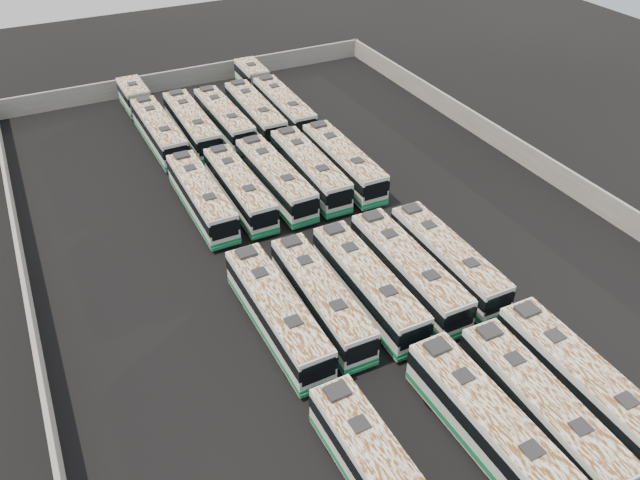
{
  "coord_description": "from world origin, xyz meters",
  "views": [
    {
      "loc": [
        -18.65,
        -35.36,
        29.59
      ],
      "look_at": [
        -1.64,
        -1.18,
        1.6
      ],
      "focal_mm": 35.0,
      "sensor_mm": 36.0,
      "label": 1
    }
  ],
  "objects_px": {
    "bus_back_right": "(255,113)",
    "bus_midfront_right": "(408,270)",
    "bus_midfront_far_right": "(447,259)",
    "bus_back_center": "(224,119)",
    "bus_back_far_right": "(273,96)",
    "bus_back_far_left": "(151,119)",
    "bus_front_center": "(491,429)",
    "bus_midfront_far_left": "(277,313)",
    "bus_back_left": "(192,125)",
    "bus_midback_right": "(309,169)",
    "bus_front_right": "(540,408)",
    "bus_midback_center": "(275,179)",
    "bus_front_far_right": "(582,384)",
    "bus_midback_left": "(239,188)",
    "bus_midback_far_left": "(201,197)",
    "bus_midfront_center": "(367,285)",
    "bus_midback_far_right": "(343,162)",
    "bus_midfront_left": "(321,298)"
  },
  "relations": [
    {
      "from": "bus_midback_right",
      "to": "bus_midback_far_right",
      "type": "distance_m",
      "value": 3.3
    },
    {
      "from": "bus_midfront_left",
      "to": "bus_midback_left",
      "type": "xyz_separation_m",
      "value": [
        0.03,
        15.68,
        -0.0
      ]
    },
    {
      "from": "bus_midfront_far_right",
      "to": "bus_back_right",
      "type": "relative_size",
      "value": 0.97
    },
    {
      "from": "bus_back_center",
      "to": "bus_back_far_left",
      "type": "bearing_deg",
      "value": 153.02
    },
    {
      "from": "bus_front_right",
      "to": "bus_midfront_left",
      "type": "relative_size",
      "value": 1.02
    },
    {
      "from": "bus_midfront_center",
      "to": "bus_midfront_right",
      "type": "bearing_deg",
      "value": 1.53
    },
    {
      "from": "bus_midfront_far_right",
      "to": "bus_midback_far_right",
      "type": "xyz_separation_m",
      "value": [
        -0.06,
        15.93,
        0.07
      ]
    },
    {
      "from": "bus_back_far_left",
      "to": "bus_back_far_right",
      "type": "height_order",
      "value": "bus_back_far_left"
    },
    {
      "from": "bus_midfront_left",
      "to": "bus_midback_far_right",
      "type": "xyz_separation_m",
      "value": [
        10.07,
        15.67,
        0.07
      ]
    },
    {
      "from": "bus_midfront_right",
      "to": "bus_midback_left",
      "type": "height_order",
      "value": "bus_midfront_right"
    },
    {
      "from": "bus_midfront_far_left",
      "to": "bus_back_far_left",
      "type": "distance_m",
      "value": 32.6
    },
    {
      "from": "bus_midfront_far_left",
      "to": "bus_midfront_far_right",
      "type": "relative_size",
      "value": 1.04
    },
    {
      "from": "bus_midback_left",
      "to": "bus_midfront_center",
      "type": "bearing_deg",
      "value": -77.91
    },
    {
      "from": "bus_front_center",
      "to": "bus_front_right",
      "type": "bearing_deg",
      "value": -3.07
    },
    {
      "from": "bus_midfront_left",
      "to": "bus_back_far_left",
      "type": "xyz_separation_m",
      "value": [
        -3.39,
        32.51,
        0.03
      ]
    },
    {
      "from": "bus_midfront_far_left",
      "to": "bus_midfront_far_right",
      "type": "bearing_deg",
      "value": -1.51
    },
    {
      "from": "bus_back_left",
      "to": "bus_back_far_right",
      "type": "relative_size",
      "value": 0.66
    },
    {
      "from": "bus_midfront_center",
      "to": "bus_midback_center",
      "type": "xyz_separation_m",
      "value": [
        -0.07,
        16.01,
        -0.0
      ]
    },
    {
      "from": "bus_midfront_far_left",
      "to": "bus_back_left",
      "type": "distance_m",
      "value": 29.56
    },
    {
      "from": "bus_front_right",
      "to": "bus_back_right",
      "type": "xyz_separation_m",
      "value": [
        0.01,
        42.68,
        0.03
      ]
    },
    {
      "from": "bus_front_far_right",
      "to": "bus_midfront_far_right",
      "type": "relative_size",
      "value": 1.05
    },
    {
      "from": "bus_midfront_far_right",
      "to": "bus_back_center",
      "type": "distance_m",
      "value": 30.2
    },
    {
      "from": "bus_midback_far_left",
      "to": "bus_back_right",
      "type": "height_order",
      "value": "bus_back_right"
    },
    {
      "from": "bus_midfront_left",
      "to": "bus_midback_far_right",
      "type": "height_order",
      "value": "bus_midback_far_right"
    },
    {
      "from": "bus_midfront_right",
      "to": "bus_back_far_right",
      "type": "height_order",
      "value": "bus_midfront_right"
    },
    {
      "from": "bus_front_center",
      "to": "bus_back_far_left",
      "type": "distance_m",
      "value": 46.55
    },
    {
      "from": "bus_front_center",
      "to": "bus_midback_center",
      "type": "distance_m",
      "value": 29.3
    },
    {
      "from": "bus_midback_right",
      "to": "bus_midback_far_right",
      "type": "xyz_separation_m",
      "value": [
        3.29,
        -0.2,
        0.01
      ]
    },
    {
      "from": "bus_midfront_left",
      "to": "bus_back_right",
      "type": "height_order",
      "value": "bus_back_right"
    },
    {
      "from": "bus_midfront_center",
      "to": "bus_midback_far_right",
      "type": "xyz_separation_m",
      "value": [
        6.61,
        15.93,
        0.02
      ]
    },
    {
      "from": "bus_midback_right",
      "to": "bus_midfront_far_right",
      "type": "bearing_deg",
      "value": -77.42
    },
    {
      "from": "bus_midfront_far_left",
      "to": "bus_midback_center",
      "type": "bearing_deg",
      "value": 66.43
    },
    {
      "from": "bus_midfront_far_right",
      "to": "bus_back_right",
      "type": "distance_m",
      "value": 29.48
    },
    {
      "from": "bus_midfront_far_left",
      "to": "bus_midback_right",
      "type": "distance_m",
      "value": 18.86
    },
    {
      "from": "bus_midfront_right",
      "to": "bus_back_far_right",
      "type": "distance_m",
      "value": 32.63
    },
    {
      "from": "bus_midfront_right",
      "to": "bus_midback_center",
      "type": "height_order",
      "value": "bus_midfront_right"
    },
    {
      "from": "bus_midback_far_left",
      "to": "bus_back_far_left",
      "type": "height_order",
      "value": "bus_back_far_left"
    },
    {
      "from": "bus_midback_center",
      "to": "bus_back_left",
      "type": "relative_size",
      "value": 1.0
    },
    {
      "from": "bus_midback_left",
      "to": "bus_midback_far_left",
      "type": "bearing_deg",
      "value": 177.59
    },
    {
      "from": "bus_midfront_far_left",
      "to": "bus_midback_far_right",
      "type": "height_order",
      "value": "bus_midback_far_right"
    },
    {
      "from": "bus_back_right",
      "to": "bus_midfront_right",
      "type": "bearing_deg",
      "value": -88.9
    },
    {
      "from": "bus_front_far_right",
      "to": "bus_midfront_right",
      "type": "relative_size",
      "value": 1.01
    },
    {
      "from": "bus_front_center",
      "to": "bus_back_right",
      "type": "relative_size",
      "value": 1.02
    },
    {
      "from": "bus_back_far_left",
      "to": "bus_back_far_right",
      "type": "xyz_separation_m",
      "value": [
        13.54,
        -0.22,
        -0.01
      ]
    },
    {
      "from": "bus_front_right",
      "to": "bus_midback_center",
      "type": "height_order",
      "value": "bus_midback_center"
    },
    {
      "from": "bus_midfront_center",
      "to": "bus_midfront_far_right",
      "type": "relative_size",
      "value": 1.03
    },
    {
      "from": "bus_midfront_right",
      "to": "bus_midfront_far_right",
      "type": "height_order",
      "value": "bus_midfront_right"
    },
    {
      "from": "bus_midfront_left",
      "to": "bus_back_far_left",
      "type": "distance_m",
      "value": 32.68
    },
    {
      "from": "bus_front_far_right",
      "to": "bus_back_left",
      "type": "xyz_separation_m",
      "value": [
        -10.08,
        42.72,
        -0.02
      ]
    },
    {
      "from": "bus_midback_center",
      "to": "bus_back_far_left",
      "type": "height_order",
      "value": "bus_midback_center"
    }
  ]
}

